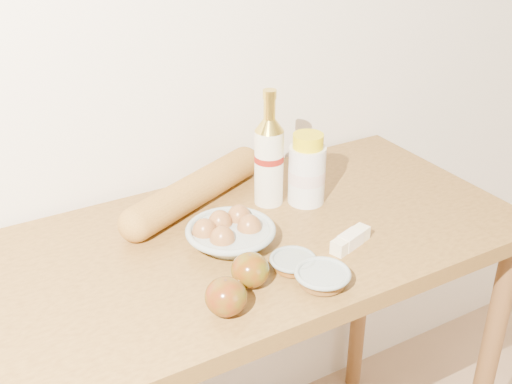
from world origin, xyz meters
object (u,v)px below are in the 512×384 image
(baguette, at_px, (195,190))
(cream_bottle, at_px, (307,171))
(table, at_px, (249,283))
(bourbon_bottle, at_px, (269,159))
(egg_bowl, at_px, (229,233))

(baguette, bearing_deg, cream_bottle, -50.56)
(table, xyz_separation_m, baguette, (-0.04, 0.18, 0.16))
(bourbon_bottle, xyz_separation_m, baguette, (-0.15, 0.07, -0.07))
(bourbon_bottle, xyz_separation_m, cream_bottle, (0.08, -0.04, -0.03))
(egg_bowl, bearing_deg, bourbon_bottle, 35.37)
(bourbon_bottle, relative_size, egg_bowl, 1.25)
(table, xyz_separation_m, cream_bottle, (0.19, 0.07, 0.20))
(egg_bowl, relative_size, baguette, 0.49)
(table, distance_m, bourbon_bottle, 0.28)
(egg_bowl, bearing_deg, table, 9.95)
(egg_bowl, bearing_deg, cream_bottle, 17.58)
(cream_bottle, xyz_separation_m, egg_bowl, (-0.24, -0.08, -0.05))
(bourbon_bottle, relative_size, cream_bottle, 1.62)
(table, relative_size, egg_bowl, 5.46)
(bourbon_bottle, bearing_deg, table, -127.00)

